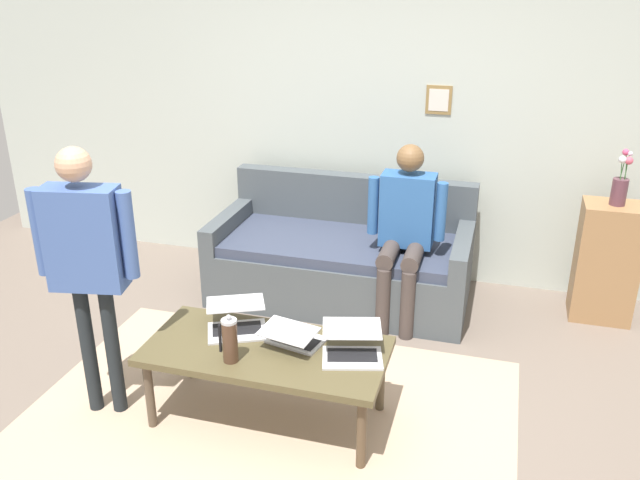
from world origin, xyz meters
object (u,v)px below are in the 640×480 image
(coffee_table, at_px, (266,355))
(person_standing, at_px, (86,251))
(laptop_center, at_px, (352,347))
(side_shelf, at_px, (606,262))
(flower_vase, at_px, (620,186))
(couch, at_px, (342,259))
(french_press, at_px, (230,340))
(person_seated, at_px, (405,225))
(laptop_right, at_px, (294,337))
(laptop_left, at_px, (237,321))

(coffee_table, relative_size, person_standing, 0.85)
(laptop_center, height_order, side_shelf, side_shelf)
(laptop_center, height_order, person_standing, person_standing)
(side_shelf, distance_m, flower_vase, 0.57)
(side_shelf, bearing_deg, coffee_table, 43.01)
(side_shelf, bearing_deg, couch, 5.66)
(couch, distance_m, flower_vase, 2.04)
(couch, distance_m, coffee_table, 1.61)
(coffee_table, height_order, french_press, french_press)
(coffee_table, distance_m, person_seated, 1.51)
(coffee_table, distance_m, person_standing, 1.11)
(side_shelf, relative_size, person_standing, 0.56)
(flower_vase, bearing_deg, laptop_right, 43.71)
(laptop_center, relative_size, side_shelf, 0.47)
(side_shelf, relative_size, flower_vase, 2.24)
(laptop_left, height_order, person_seated, person_seated)
(laptop_left, xyz_separation_m, side_shelf, (-2.16, -1.65, -0.07))
(laptop_left, relative_size, french_press, 1.66)
(coffee_table, height_order, person_standing, person_standing)
(coffee_table, relative_size, laptop_center, 3.25)
(laptop_center, bearing_deg, couch, -73.98)
(flower_vase, bearing_deg, person_standing, 34.69)
(side_shelf, bearing_deg, person_seated, 16.55)
(person_seated, bearing_deg, coffee_table, 69.04)
(flower_vase, bearing_deg, side_shelf, -53.10)
(laptop_left, height_order, french_press, french_press)
(side_shelf, relative_size, person_seated, 0.68)
(coffee_table, height_order, laptop_right, laptop_right)
(laptop_center, distance_m, person_seated, 1.34)
(french_press, height_order, person_standing, person_standing)
(laptop_right, relative_size, side_shelf, 0.41)
(french_press, relative_size, flower_vase, 0.71)
(person_standing, bearing_deg, laptop_left, -154.60)
(couch, relative_size, laptop_center, 4.71)
(couch, distance_m, laptop_center, 1.62)
(person_standing, bearing_deg, coffee_table, -169.02)
(couch, bearing_deg, side_shelf, -174.34)
(person_seated, bearing_deg, laptop_left, 58.25)
(laptop_center, height_order, person_seated, person_seated)
(laptop_right, distance_m, french_press, 0.38)
(coffee_table, distance_m, laptop_center, 0.48)
(laptop_left, relative_size, person_seated, 0.36)
(laptop_center, relative_size, person_standing, 0.26)
(laptop_center, distance_m, person_standing, 1.50)
(couch, bearing_deg, laptop_center, 106.02)
(laptop_left, distance_m, flower_vase, 2.76)
(couch, bearing_deg, person_standing, 61.95)
(french_press, xyz_separation_m, person_standing, (0.79, 0.01, 0.42))
(laptop_right, relative_size, french_press, 1.30)
(laptop_left, distance_m, french_press, 0.34)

